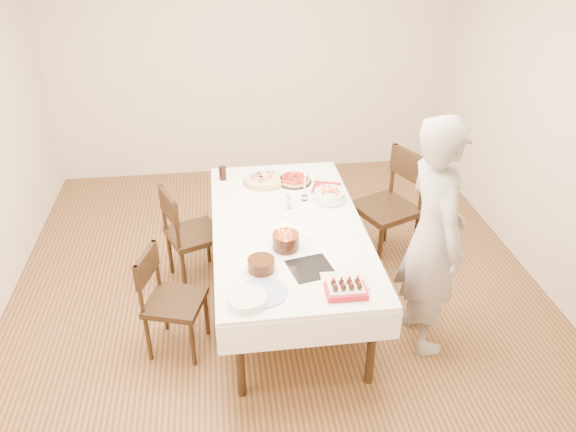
{
  "coord_description": "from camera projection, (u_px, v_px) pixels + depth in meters",
  "views": [
    {
      "loc": [
        -0.42,
        -3.72,
        2.98
      ],
      "look_at": [
        0.06,
        -0.09,
        0.82
      ],
      "focal_mm": 35.0,
      "sensor_mm": 36.0,
      "label": 1
    }
  ],
  "objects": [
    {
      "name": "box_lid",
      "position": [
        345.0,
        282.0,
        3.67
      ],
      "size": [
        0.31,
        0.21,
        0.03
      ],
      "primitive_type": "cube",
      "rotation": [
        0.0,
        0.0,
        -0.04
      ],
      "color": "beige",
      "rests_on": "dining_table"
    },
    {
      "name": "cake_board",
      "position": [
        311.0,
        268.0,
        3.8
      ],
      "size": [
        0.34,
        0.34,
        0.01
      ],
      "primitive_type": "cube",
      "rotation": [
        0.0,
        0.0,
        0.21
      ],
      "color": "black",
      "rests_on": "dining_table"
    },
    {
      "name": "chair_left_savory",
      "position": [
        194.0,
        234.0,
        4.74
      ],
      "size": [
        0.59,
        0.59,
        0.89
      ],
      "primitive_type": null,
      "rotation": [
        0.0,
        0.0,
        3.52
      ],
      "color": "black",
      "rests_on": "floor"
    },
    {
      "name": "red_placemat",
      "position": [
        326.0,
        188.0,
        4.81
      ],
      "size": [
        0.29,
        0.29,
        0.01
      ],
      "primitive_type": "cube",
      "rotation": [
        0.0,
        0.0,
        -0.32
      ],
      "color": "#B21E1E",
      "rests_on": "dining_table"
    },
    {
      "name": "floor",
      "position": [
        279.0,
        295.0,
        4.74
      ],
      "size": [
        5.0,
        5.0,
        0.0
      ],
      "primitive_type": "plane",
      "color": "#512D1B",
      "rests_on": "ground"
    },
    {
      "name": "pasta_bowl",
      "position": [
        330.0,
        196.0,
        4.59
      ],
      "size": [
        0.33,
        0.33,
        0.08
      ],
      "primitive_type": "cylinder",
      "rotation": [
        0.0,
        0.0,
        -0.39
      ],
      "color": "white",
      "rests_on": "dining_table"
    },
    {
      "name": "wall_back",
      "position": [
        252.0,
        58.0,
        6.19
      ],
      "size": [
        4.5,
        0.04,
        2.7
      ],
      "primitive_type": "cube",
      "color": "beige",
      "rests_on": "floor"
    },
    {
      "name": "dining_table",
      "position": [
        288.0,
        264.0,
        4.48
      ],
      "size": [
        1.22,
        2.18,
        0.75
      ],
      "primitive_type": "cube",
      "rotation": [
        0.0,
        0.0,
        0.04
      ],
      "color": "white",
      "rests_on": "floor"
    },
    {
      "name": "taper_candle",
      "position": [
        305.0,
        186.0,
        4.56
      ],
      "size": [
        0.06,
        0.06,
        0.25
      ],
      "primitive_type": "cylinder",
      "rotation": [
        0.0,
        0.0,
        -0.22
      ],
      "color": "white",
      "rests_on": "dining_table"
    },
    {
      "name": "person",
      "position": [
        433.0,
        238.0,
        3.87
      ],
      "size": [
        0.47,
        0.68,
        1.78
      ],
      "primitive_type": "imported",
      "rotation": [
        0.0,
        0.0,
        1.64
      ],
      "color": "#A09A97",
      "rests_on": "floor"
    },
    {
      "name": "chair_left_dessert",
      "position": [
        175.0,
        302.0,
        4.01
      ],
      "size": [
        0.53,
        0.53,
        0.83
      ],
      "primitive_type": null,
      "rotation": [
        0.0,
        0.0,
        2.84
      ],
      "color": "black",
      "rests_on": "floor"
    },
    {
      "name": "chair_right_savory",
      "position": [
        386.0,
        209.0,
        4.97
      ],
      "size": [
        0.69,
        0.69,
        1.03
      ],
      "primitive_type": null,
      "rotation": [
        0.0,
        0.0,
        0.41
      ],
      "color": "black",
      "rests_on": "floor"
    },
    {
      "name": "pizza_pepperoni",
      "position": [
        294.0,
        180.0,
        4.9
      ],
      "size": [
        0.33,
        0.33,
        0.04
      ],
      "primitive_type": "cylinder",
      "rotation": [
        0.0,
        0.0,
        0.11
      ],
      "color": "red",
      "rests_on": "dining_table"
    },
    {
      "name": "strawberry_box",
      "position": [
        346.0,
        290.0,
        3.54
      ],
      "size": [
        0.26,
        0.18,
        0.07
      ],
      "primitive_type": null,
      "rotation": [
        0.0,
        0.0,
        -0.02
      ],
      "color": "#AF1424",
      "rests_on": "dining_table"
    },
    {
      "name": "birthday_cake",
      "position": [
        286.0,
        237.0,
        3.96
      ],
      "size": [
        0.25,
        0.25,
        0.17
      ],
      "primitive_type": "cylinder",
      "rotation": [
        0.0,
        0.0,
        -0.37
      ],
      "color": "#34180E",
      "rests_on": "dining_table"
    },
    {
      "name": "shaker_pair",
      "position": [
        289.0,
        203.0,
        4.48
      ],
      "size": [
        0.08,
        0.08,
        0.09
      ],
      "primitive_type": null,
      "rotation": [
        0.0,
        0.0,
        0.02
      ],
      "color": "white",
      "rests_on": "dining_table"
    },
    {
      "name": "pizza_white",
      "position": [
        265.0,
        180.0,
        4.89
      ],
      "size": [
        0.39,
        0.39,
        0.04
      ],
      "primitive_type": "cylinder",
      "rotation": [
        0.0,
        0.0,
        -0.03
      ],
      "color": "beige",
      "rests_on": "dining_table"
    },
    {
      "name": "layer_cake",
      "position": [
        261.0,
        265.0,
        3.75
      ],
      "size": [
        0.3,
        0.3,
        0.1
      ],
      "primitive_type": "cylinder",
      "rotation": [
        0.0,
        0.0,
        0.34
      ],
      "color": "#351C0D",
      "rests_on": "dining_table"
    },
    {
      "name": "wall_right",
      "position": [
        568.0,
        133.0,
        4.31
      ],
      "size": [
        0.04,
        5.0,
        2.7
      ],
      "primitive_type": "cube",
      "color": "beige",
      "rests_on": "floor"
    },
    {
      "name": "cola_glass",
      "position": [
        223.0,
        173.0,
        4.92
      ],
      "size": [
        0.08,
        0.08,
        0.12
      ],
      "primitive_type": "cylinder",
      "rotation": [
        0.0,
        0.0,
        -0.24
      ],
      "color": "black",
      "rests_on": "dining_table"
    },
    {
      "name": "china_plate",
      "position": [
        263.0,
        292.0,
        3.56
      ],
      "size": [
        0.4,
        0.4,
        0.01
      ],
      "primitive_type": "cylinder",
      "rotation": [
        0.0,
        0.0,
        0.39
      ],
      "color": "white",
      "rests_on": "dining_table"
    },
    {
      "name": "plate_stack",
      "position": [
        247.0,
        299.0,
        3.47
      ],
      "size": [
        0.33,
        0.33,
        0.05
      ],
      "primitive_type": "cylinder",
      "rotation": [
        0.0,
        0.0,
        0.4
      ],
      "color": "white",
      "rests_on": "dining_table"
    }
  ]
}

